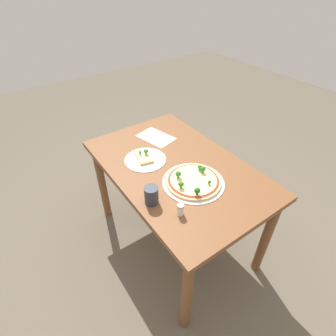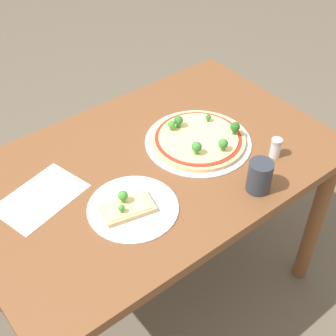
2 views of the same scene
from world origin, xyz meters
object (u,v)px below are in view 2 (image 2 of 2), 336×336
pizza_tray_slice (130,207)px  condiment_shaker (276,148)px  dining_table (153,185)px  drinking_cup (260,176)px  pizza_tray_whole (199,139)px

pizza_tray_slice → condiment_shaker: 0.52m
dining_table → condiment_shaker: size_ratio=17.65×
pizza_tray_slice → drinking_cup: (0.36, -0.17, 0.04)m
dining_table → drinking_cup: bearing=-58.9°
pizza_tray_whole → drinking_cup: size_ratio=3.50×
pizza_tray_slice → condiment_shaker: size_ratio=3.94×
dining_table → drinking_cup: drinking_cup is taller
pizza_tray_whole → drinking_cup: 0.29m
pizza_tray_slice → condiment_shaker: bearing=-10.7°
drinking_cup → pizza_tray_slice: bearing=154.4°
pizza_tray_slice → drinking_cup: drinking_cup is taller
condiment_shaker → pizza_tray_slice: bearing=169.3°
dining_table → pizza_tray_whole: bearing=-4.5°
dining_table → pizza_tray_slice: bearing=-144.4°
drinking_cup → condiment_shaker: size_ratio=1.51×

